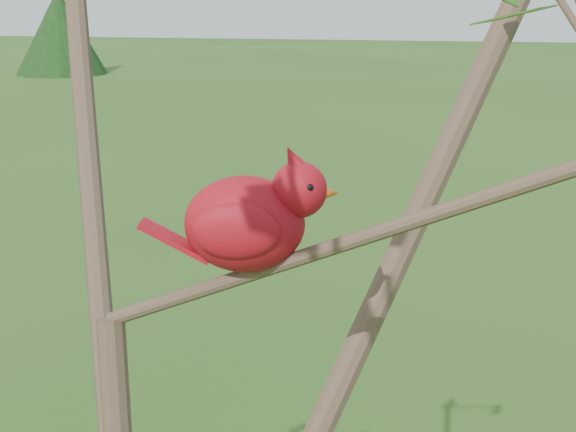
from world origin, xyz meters
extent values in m
ellipsoid|color=#A50E1A|center=(0.13, 0.09, 2.09)|extent=(0.15, 0.13, 0.11)
sphere|color=#A50E1A|center=(0.19, 0.09, 2.13)|extent=(0.07, 0.07, 0.06)
cone|color=#A50E1A|center=(0.18, 0.09, 2.16)|extent=(0.05, 0.04, 0.05)
cone|color=#D85914|center=(0.22, 0.10, 2.12)|extent=(0.03, 0.03, 0.02)
ellipsoid|color=black|center=(0.21, 0.10, 2.12)|extent=(0.02, 0.04, 0.03)
cube|color=#A50E1A|center=(0.05, 0.07, 2.07)|extent=(0.09, 0.04, 0.05)
ellipsoid|color=#A50E1A|center=(0.12, 0.13, 2.09)|extent=(0.10, 0.04, 0.06)
ellipsoid|color=#A50E1A|center=(0.13, 0.04, 2.09)|extent=(0.10, 0.04, 0.06)
cylinder|color=#3E2D21|center=(-10.63, 22.16, 1.07)|extent=(0.32, 0.32, 2.13)
cone|color=black|center=(-10.63, 22.16, 1.15)|extent=(2.49, 2.49, 2.31)
camera|label=1|loc=(0.37, -0.86, 2.35)|focal=55.00mm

